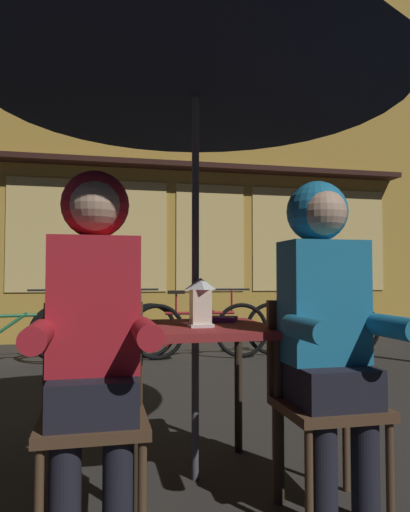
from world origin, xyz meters
name	(u,v)px	position (x,y,z in m)	size (l,w,h in m)	color
ground_plane	(195,479)	(0.00, 0.00, 0.00)	(60.00, 60.00, 0.00)	#2D2B28
cafe_table	(195,346)	(0.00, 0.00, 0.64)	(0.72, 0.72, 0.74)	maroon
patio_umbrella	(196,61)	(0.00, 0.00, 2.06)	(2.10, 2.10, 2.31)	#4C4C51
lantern	(200,301)	(0.01, -0.09, 0.86)	(0.11, 0.11, 0.23)	white
chair_left	(93,402)	(-0.48, -0.37, 0.49)	(0.40, 0.40, 0.87)	#513823
chair_right	(321,389)	(0.48, -0.37, 0.49)	(0.40, 0.40, 0.87)	#513823
person_left_hooded	(94,311)	(-0.48, -0.43, 0.85)	(0.45, 0.56, 1.40)	black
person_right_hooded	(326,307)	(0.48, -0.43, 0.85)	(0.45, 0.56, 1.40)	black
shopfront_building	(130,146)	(0.01, 5.39, 3.09)	(10.00, 0.93, 6.20)	gold
bicycle_second	(10,334)	(-1.42, 3.37, 0.35)	(1.64, 0.45, 0.84)	black
bicycle_third	(107,331)	(-0.36, 3.42, 0.35)	(1.67, 0.30, 0.84)	black
bicycle_fourth	(200,330)	(0.72, 3.31, 0.35)	(1.68, 0.16, 0.84)	black
bicycle_fifth	(313,327)	(2.15, 3.26, 0.35)	(1.65, 0.42, 0.84)	black
book	(217,319)	(0.16, 0.19, 0.75)	(0.20, 0.14, 0.02)	#661E7A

